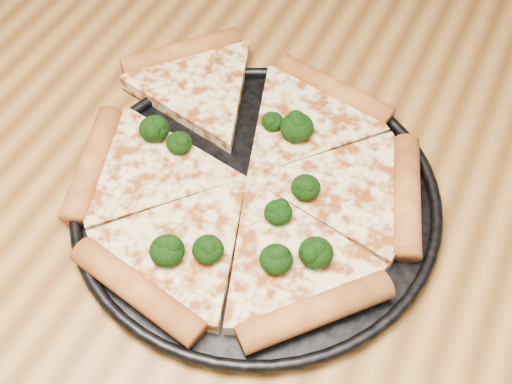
% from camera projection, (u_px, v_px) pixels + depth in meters
% --- Properties ---
extents(dining_table, '(1.20, 0.90, 0.75)m').
position_uv_depth(dining_table, '(264.00, 252.00, 0.73)').
color(dining_table, olive).
rests_on(dining_table, ground).
extents(pizza_pan, '(0.36, 0.36, 0.02)m').
position_uv_depth(pizza_pan, '(256.00, 197.00, 0.65)').
color(pizza_pan, black).
rests_on(pizza_pan, dining_table).
extents(pizza, '(0.39, 0.38, 0.03)m').
position_uv_depth(pizza, '(244.00, 173.00, 0.65)').
color(pizza, '#DFC788').
rests_on(pizza, pizza_pan).
extents(broccoli_florets, '(0.24, 0.22, 0.03)m').
position_uv_depth(broccoli_florets, '(245.00, 191.00, 0.62)').
color(broccoli_florets, black).
rests_on(broccoli_florets, pizza).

